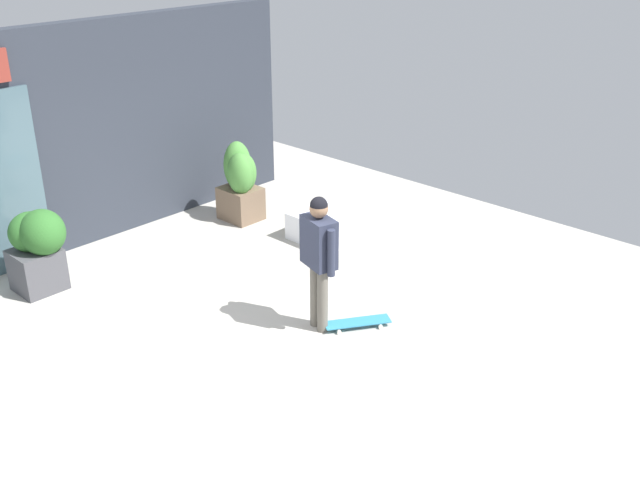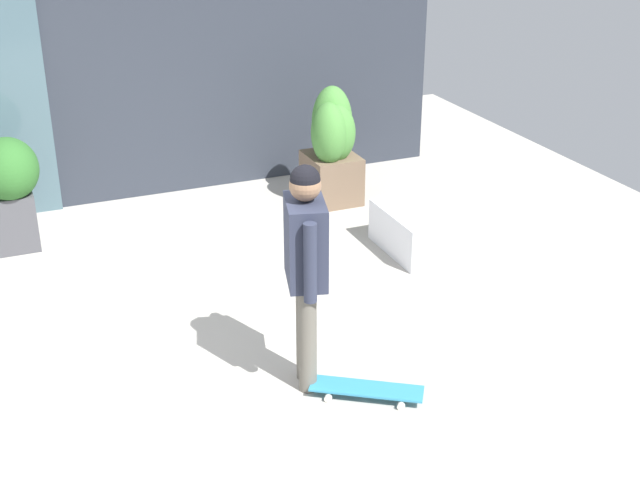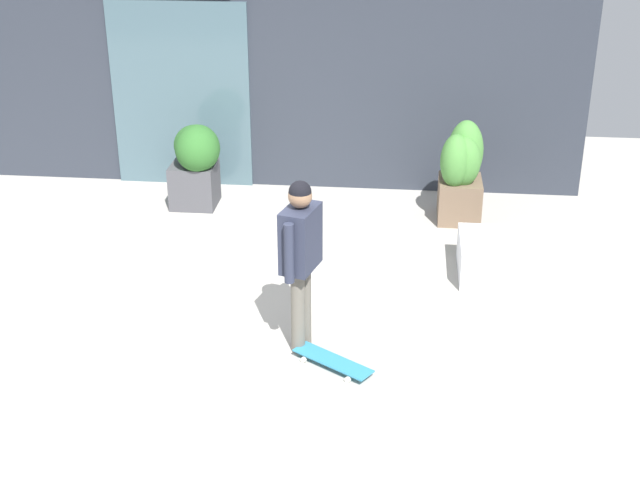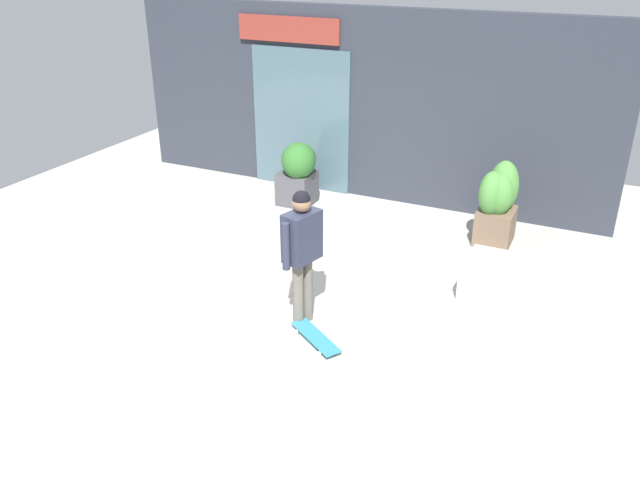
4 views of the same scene
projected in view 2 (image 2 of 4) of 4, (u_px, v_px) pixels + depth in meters
ground_plane at (140, 358)px, 6.60m from camera, size 12.00×12.00×0.00m
building_facade at (49, 59)px, 8.85m from camera, size 8.61×0.31×3.21m
skateboarder at (306, 255)px, 5.87m from camera, size 0.37×0.60×1.68m
skateboard at (367, 389)px, 6.11m from camera, size 0.78×0.61×0.08m
planter_box_left at (332, 145)px, 9.29m from camera, size 0.54×0.65×1.27m
planter_box_right at (4, 186)px, 8.21m from camera, size 0.67×0.74×1.13m
snow_ledge at (454, 224)px, 8.44m from camera, size 1.42×0.90×0.42m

